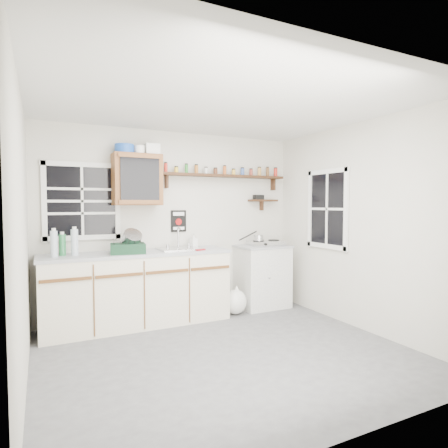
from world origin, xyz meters
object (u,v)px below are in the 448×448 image
object	(u,v)px
spice_shelf	(225,175)
hotplate	(266,243)
dish_rack	(129,245)
main_cabinet	(138,288)
upper_cabinet	(137,180)
right_cabinet	(262,276)

from	to	relation	value
spice_shelf	hotplate	bearing A→B (deg)	-20.12
dish_rack	main_cabinet	bearing A→B (deg)	45.06
upper_cabinet	right_cabinet	bearing A→B (deg)	-3.76
upper_cabinet	spice_shelf	world-z (taller)	upper_cabinet
main_cabinet	spice_shelf	bearing A→B (deg)	9.14
right_cabinet	hotplate	distance (m)	0.49
main_cabinet	dish_rack	size ratio (longest dim) A/B	5.18
spice_shelf	hotplate	world-z (taller)	spice_shelf
right_cabinet	hotplate	size ratio (longest dim) A/B	1.63
right_cabinet	hotplate	bearing A→B (deg)	-20.15
upper_cabinet	main_cabinet	bearing A→B (deg)	-103.68
main_cabinet	spice_shelf	xyz separation A→B (m)	(1.32, 0.21, 1.47)
right_cabinet	upper_cabinet	xyz separation A→B (m)	(-1.80, 0.12, 1.37)
upper_cabinet	spice_shelf	distance (m)	1.29
right_cabinet	dish_rack	distance (m)	2.05
hotplate	dish_rack	bearing A→B (deg)	-170.45
upper_cabinet	dish_rack	bearing A→B (deg)	-124.49
dish_rack	hotplate	size ratio (longest dim) A/B	0.80
hotplate	upper_cabinet	bearing A→B (deg)	-177.54
main_cabinet	dish_rack	distance (m)	0.58
dish_rack	hotplate	bearing A→B (deg)	11.70
right_cabinet	spice_shelf	world-z (taller)	spice_shelf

